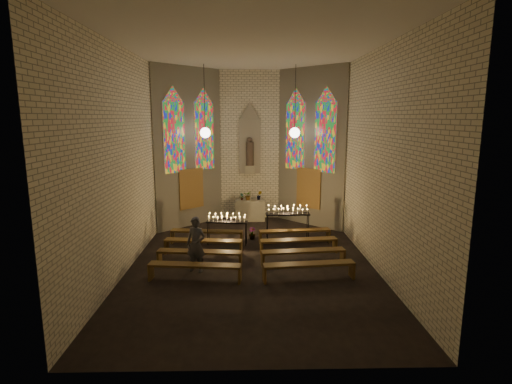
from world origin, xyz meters
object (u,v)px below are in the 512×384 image
at_px(altar, 250,210).
at_px(aisle_flower_pot, 252,233).
at_px(votive_stand_left, 227,220).
at_px(visitor, 196,244).
at_px(votive_stand_right, 288,212).

height_order(altar, aisle_flower_pot, altar).
bearing_deg(altar, votive_stand_left, -104.23).
bearing_deg(votive_stand_left, aisle_flower_pot, 39.23).
xyz_separation_m(altar, visitor, (-1.76, -6.32, 0.39)).
bearing_deg(altar, votive_stand_right, -62.55).
distance_m(votive_stand_right, visitor, 4.75).
xyz_separation_m(altar, aisle_flower_pot, (0.06, -2.97, -0.26)).
bearing_deg(votive_stand_right, altar, 116.21).
bearing_deg(visitor, aisle_flower_pot, 81.42).
relative_size(aisle_flower_pot, votive_stand_right, 0.27).
bearing_deg(aisle_flower_pot, visitor, -118.46).
height_order(votive_stand_left, votive_stand_right, votive_stand_right).
xyz_separation_m(votive_stand_right, visitor, (-3.26, -3.44, -0.22)).
xyz_separation_m(votive_stand_left, visitor, (-0.85, -2.71, -0.10)).
bearing_deg(votive_stand_left, votive_stand_right, 22.46).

